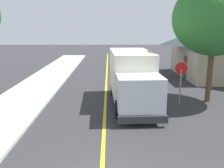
{
  "coord_description": "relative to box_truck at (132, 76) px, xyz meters",
  "views": [
    {
      "loc": [
        0.25,
        -6.33,
        4.7
      ],
      "look_at": [
        0.41,
        7.83,
        1.4
      ],
      "focal_mm": 39.64,
      "sensor_mm": 36.0,
      "label": 1
    }
  ],
  "objects": [
    {
      "name": "centre_line_yellow",
      "position": [
        -1.65,
        1.54,
        -1.76
      ],
      "size": [
        0.16,
        56.0,
        0.01
      ],
      "primitive_type": "cube",
      "color": "gold",
      "rests_on": "ground"
    },
    {
      "name": "box_truck",
      "position": [
        0.0,
        0.0,
        0.0
      ],
      "size": [
        2.73,
        7.28,
        3.2
      ],
      "color": "#F2EDCC",
      "rests_on": "ground"
    },
    {
      "name": "parked_car_near",
      "position": [
        0.92,
        7.11,
        -0.97
      ],
      "size": [
        1.97,
        4.47,
        1.67
      ],
      "color": "#2D4793",
      "rests_on": "ground"
    },
    {
      "name": "parked_car_mid",
      "position": [
        0.72,
        14.38,
        -0.97
      ],
      "size": [
        1.96,
        4.46,
        1.67
      ],
      "color": "black",
      "rests_on": "ground"
    },
    {
      "name": "stop_sign",
      "position": [
        2.94,
        -0.18,
        0.09
      ],
      "size": [
        0.8,
        0.1,
        2.65
      ],
      "color": "gray",
      "rests_on": "ground"
    },
    {
      "name": "street_tree_far_side",
      "position": [
        4.93,
        0.41,
        3.43
      ],
      "size": [
        5.03,
        5.03,
        7.47
      ],
      "color": "brown",
      "rests_on": "ground"
    }
  ]
}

